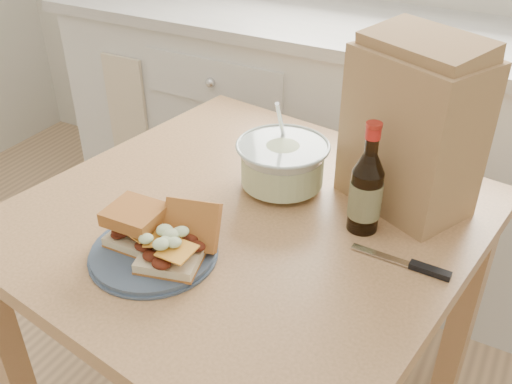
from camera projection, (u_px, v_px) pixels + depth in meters
The scene contains 9 objects.
cabinet_run at pixel (370, 149), 2.15m from camera, with size 2.50×0.64×0.94m.
dining_table at pixel (246, 252), 1.32m from camera, with size 1.06×1.06×0.78m.
plate at pixel (153, 253), 1.13m from camera, with size 0.25×0.25×0.02m, color #415269.
sandwich_left at pixel (136, 225), 1.12m from camera, with size 0.11×0.10×0.08m.
sandwich_right at pixel (178, 242), 1.09m from camera, with size 0.14×0.18×0.10m.
coleslaw_bowl at pixel (282, 166), 1.32m from camera, with size 0.22×0.22×0.22m.
beer_bottle at pixel (366, 191), 1.16m from camera, with size 0.07×0.07×0.25m.
knife at pixel (417, 266), 1.09m from camera, with size 0.20×0.02×0.01m.
paper_bag at pixel (412, 132), 1.20m from camera, with size 0.27×0.17×0.35m, color #A68350.
Camera 1 is at (0.53, -0.17, 1.49)m, focal length 40.00 mm.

